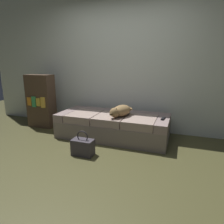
{
  "coord_description": "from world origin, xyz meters",
  "views": [
    {
      "loc": [
        1.16,
        -2.14,
        1.35
      ],
      "look_at": [
        0.0,
        1.08,
        0.49
      ],
      "focal_mm": 31.93,
      "sensor_mm": 36.0,
      "label": 1
    }
  ],
  "objects": [
    {
      "name": "ground_plane",
      "position": [
        0.0,
        0.0,
        0.0
      ],
      "size": [
        10.0,
        10.0,
        0.0
      ],
      "primitive_type": "plane",
      "color": "#474526"
    },
    {
      "name": "couch",
      "position": [
        0.0,
        1.13,
        0.22
      ],
      "size": [
        1.98,
        0.85,
        0.44
      ],
      "color": "slate",
      "rests_on": "ground"
    },
    {
      "name": "dog_tan",
      "position": [
        0.18,
        1.02,
        0.53
      ],
      "size": [
        0.37,
        0.55,
        0.19
      ],
      "color": "olive",
      "rests_on": "couch"
    },
    {
      "name": "handbag",
      "position": [
        -0.17,
        0.28,
        0.13
      ],
      "size": [
        0.32,
        0.18,
        0.38
      ],
      "color": "#3A353D",
      "rests_on": "ground"
    },
    {
      "name": "back_wall",
      "position": [
        0.0,
        1.74,
        1.4
      ],
      "size": [
        6.4,
        0.1,
        2.8
      ],
      "primitive_type": "cube",
      "color": "silver",
      "rests_on": "ground"
    },
    {
      "name": "bookshelf",
      "position": [
        -1.64,
        1.23,
        0.55
      ],
      "size": [
        0.56,
        0.3,
        1.1
      ],
      "color": "#4A3727",
      "rests_on": "ground"
    },
    {
      "name": "tv_remote",
      "position": [
        0.89,
        1.09,
        0.45
      ],
      "size": [
        0.06,
        0.15,
        0.02
      ],
      "primitive_type": "cube",
      "rotation": [
        0.0,
        0.0,
        -0.14
      ],
      "color": "black",
      "rests_on": "couch"
    }
  ]
}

